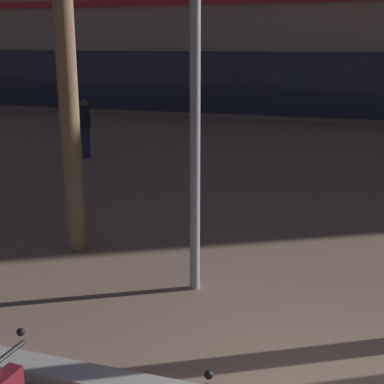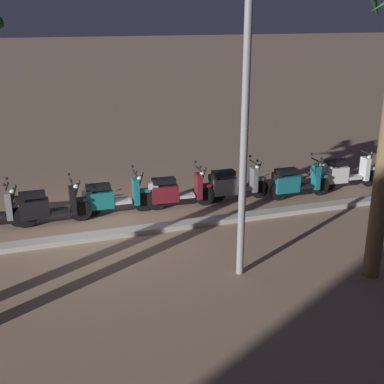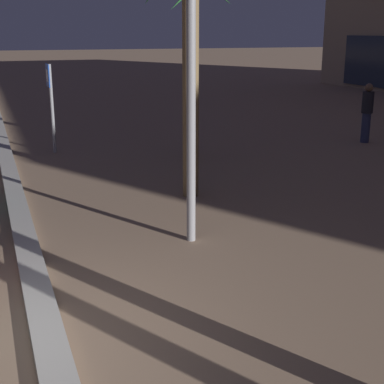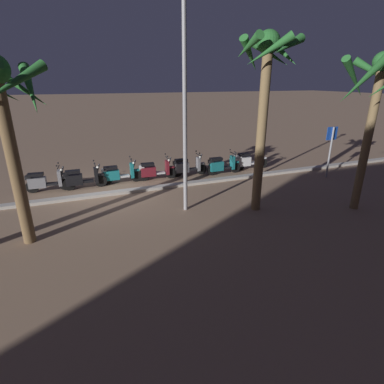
{
  "view_description": "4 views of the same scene",
  "coord_description": "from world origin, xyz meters",
  "px_view_note": "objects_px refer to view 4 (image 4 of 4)",
  "views": [
    {
      "loc": [
        -0.25,
        -4.06,
        3.44
      ],
      "look_at": [
        -2.53,
        3.12,
        1.35
      ],
      "focal_mm": 50.94,
      "sensor_mm": 36.0,
      "label": 1
    },
    {
      "loc": [
        1.34,
        11.05,
        4.84
      ],
      "look_at": [
        -1.93,
        1.27,
        1.21
      ],
      "focal_mm": 47.99,
      "sensor_mm": 36.0,
      "label": 2
    },
    {
      "loc": [
        5.54,
        -0.09,
        3.24
      ],
      "look_at": [
        -0.86,
        2.28,
        1.28
      ],
      "focal_mm": 52.36,
      "sensor_mm": 36.0,
      "label": 3
    },
    {
      "loc": [
        1.02,
        12.3,
        4.42
      ],
      "look_at": [
        -2.25,
        3.86,
        1.05
      ],
      "focal_mm": 28.21,
      "sensor_mm": 36.0,
      "label": 4
    }
  ],
  "objects_px": {
    "scooter_teal_gap_after_mid": "(118,174)",
    "palm_tree_near_sign": "(377,94)",
    "scooter_white_far_back": "(249,161)",
    "palm_tree_by_mall_entrance": "(2,107)",
    "palm_tree_far_corner": "(266,80)",
    "street_lamp": "(185,83)",
    "scooter_grey_mid_front": "(187,167)",
    "crossing_sign": "(331,146)",
    "scooter_teal_lead_nearest": "(221,165)",
    "scooter_black_tail_end": "(81,179)",
    "scooter_grey_last_in_row": "(45,181)",
    "scooter_maroon_mid_rear": "(154,171)"
  },
  "relations": [
    {
      "from": "scooter_grey_mid_front",
      "to": "palm_tree_by_mall_entrance",
      "type": "distance_m",
      "value": 8.49
    },
    {
      "from": "scooter_grey_mid_front",
      "to": "street_lamp",
      "type": "xyz_separation_m",
      "value": [
        1.46,
        3.82,
        3.87
      ]
    },
    {
      "from": "scooter_teal_gap_after_mid",
      "to": "crossing_sign",
      "type": "bearing_deg",
      "value": 164.39
    },
    {
      "from": "scooter_teal_lead_nearest",
      "to": "palm_tree_far_corner",
      "type": "bearing_deg",
      "value": 80.14
    },
    {
      "from": "palm_tree_far_corner",
      "to": "street_lamp",
      "type": "relative_size",
      "value": 0.82
    },
    {
      "from": "street_lamp",
      "to": "scooter_maroon_mid_rear",
      "type": "bearing_deg",
      "value": -87.36
    },
    {
      "from": "scooter_grey_mid_front",
      "to": "palm_tree_near_sign",
      "type": "distance_m",
      "value": 8.17
    },
    {
      "from": "scooter_white_far_back",
      "to": "scooter_teal_gap_after_mid",
      "type": "relative_size",
      "value": 1.01
    },
    {
      "from": "crossing_sign",
      "to": "palm_tree_far_corner",
      "type": "relative_size",
      "value": 0.41
    },
    {
      "from": "palm_tree_far_corner",
      "to": "scooter_teal_lead_nearest",
      "type": "bearing_deg",
      "value": -99.86
    },
    {
      "from": "palm_tree_near_sign",
      "to": "palm_tree_far_corner",
      "type": "bearing_deg",
      "value": -19.7
    },
    {
      "from": "scooter_teal_gap_after_mid",
      "to": "scooter_grey_last_in_row",
      "type": "relative_size",
      "value": 1.02
    },
    {
      "from": "palm_tree_near_sign",
      "to": "palm_tree_by_mall_entrance",
      "type": "bearing_deg",
      "value": -8.27
    },
    {
      "from": "scooter_teal_gap_after_mid",
      "to": "palm_tree_near_sign",
      "type": "distance_m",
      "value": 10.34
    },
    {
      "from": "scooter_black_tail_end",
      "to": "palm_tree_by_mall_entrance",
      "type": "height_order",
      "value": "palm_tree_by_mall_entrance"
    },
    {
      "from": "scooter_maroon_mid_rear",
      "to": "scooter_grey_last_in_row",
      "type": "xyz_separation_m",
      "value": [
        4.67,
        -0.09,
        0.0
      ]
    },
    {
      "from": "scooter_teal_gap_after_mid",
      "to": "crossing_sign",
      "type": "height_order",
      "value": "crossing_sign"
    },
    {
      "from": "scooter_white_far_back",
      "to": "palm_tree_far_corner",
      "type": "xyz_separation_m",
      "value": [
        2.49,
        4.61,
        3.96
      ]
    },
    {
      "from": "scooter_teal_gap_after_mid",
      "to": "scooter_grey_last_in_row",
      "type": "bearing_deg",
      "value": -0.03
    },
    {
      "from": "palm_tree_far_corner",
      "to": "scooter_grey_last_in_row",
      "type": "bearing_deg",
      "value": -33.31
    },
    {
      "from": "palm_tree_near_sign",
      "to": "street_lamp",
      "type": "bearing_deg",
      "value": -19.93
    },
    {
      "from": "scooter_teal_lead_nearest",
      "to": "scooter_maroon_mid_rear",
      "type": "xyz_separation_m",
      "value": [
        3.32,
        -0.32,
        -0.01
      ]
    },
    {
      "from": "scooter_teal_lead_nearest",
      "to": "scooter_maroon_mid_rear",
      "type": "distance_m",
      "value": 3.33
    },
    {
      "from": "scooter_white_far_back",
      "to": "crossing_sign",
      "type": "xyz_separation_m",
      "value": [
        -2.8,
        2.52,
        1.04
      ]
    },
    {
      "from": "scooter_grey_mid_front",
      "to": "street_lamp",
      "type": "distance_m",
      "value": 5.63
    },
    {
      "from": "scooter_teal_lead_nearest",
      "to": "scooter_teal_gap_after_mid",
      "type": "distance_m",
      "value": 4.99
    },
    {
      "from": "scooter_teal_lead_nearest",
      "to": "scooter_maroon_mid_rear",
      "type": "bearing_deg",
      "value": -5.58
    },
    {
      "from": "palm_tree_by_mall_entrance",
      "to": "crossing_sign",
      "type": "bearing_deg",
      "value": -172.17
    },
    {
      "from": "scooter_teal_lead_nearest",
      "to": "scooter_teal_gap_after_mid",
      "type": "relative_size",
      "value": 0.98
    },
    {
      "from": "crossing_sign",
      "to": "palm_tree_far_corner",
      "type": "bearing_deg",
      "value": 21.6
    },
    {
      "from": "scooter_teal_lead_nearest",
      "to": "scooter_grey_mid_front",
      "type": "distance_m",
      "value": 1.73
    },
    {
      "from": "scooter_grey_mid_front",
      "to": "palm_tree_far_corner",
      "type": "relative_size",
      "value": 0.3
    },
    {
      "from": "scooter_grey_mid_front",
      "to": "scooter_maroon_mid_rear",
      "type": "bearing_deg",
      "value": 1.13
    },
    {
      "from": "scooter_white_far_back",
      "to": "palm_tree_near_sign",
      "type": "height_order",
      "value": "palm_tree_near_sign"
    },
    {
      "from": "scooter_maroon_mid_rear",
      "to": "palm_tree_by_mall_entrance",
      "type": "xyz_separation_m",
      "value": [
        4.85,
        4.32,
        3.35
      ]
    },
    {
      "from": "scooter_grey_mid_front",
      "to": "palm_tree_by_mall_entrance",
      "type": "xyz_separation_m",
      "value": [
        6.48,
        4.35,
        3.33
      ]
    },
    {
      "from": "scooter_teal_lead_nearest",
      "to": "crossing_sign",
      "type": "distance_m",
      "value": 5.17
    },
    {
      "from": "scooter_grey_last_in_row",
      "to": "street_lamp",
      "type": "bearing_deg",
      "value": 141.37
    },
    {
      "from": "scooter_white_far_back",
      "to": "street_lamp",
      "type": "height_order",
      "value": "street_lamp"
    },
    {
      "from": "palm_tree_far_corner",
      "to": "street_lamp",
      "type": "height_order",
      "value": "street_lamp"
    },
    {
      "from": "scooter_teal_gap_after_mid",
      "to": "street_lamp",
      "type": "relative_size",
      "value": 0.26
    },
    {
      "from": "scooter_teal_lead_nearest",
      "to": "crossing_sign",
      "type": "xyz_separation_m",
      "value": [
        -4.54,
        2.25,
        1.04
      ]
    },
    {
      "from": "crossing_sign",
      "to": "palm_tree_by_mall_entrance",
      "type": "distance_m",
      "value": 13.03
    },
    {
      "from": "scooter_grey_mid_front",
      "to": "scooter_teal_gap_after_mid",
      "type": "distance_m",
      "value": 3.28
    },
    {
      "from": "palm_tree_far_corner",
      "to": "palm_tree_by_mall_entrance",
      "type": "relative_size",
      "value": 1.16
    },
    {
      "from": "street_lamp",
      "to": "scooter_grey_mid_front",
      "type": "bearing_deg",
      "value": -110.86
    },
    {
      "from": "palm_tree_far_corner",
      "to": "scooter_grey_mid_front",
      "type": "bearing_deg",
      "value": -78.77
    },
    {
      "from": "scooter_black_tail_end",
      "to": "street_lamp",
      "type": "xyz_separation_m",
      "value": [
        -3.41,
        3.69,
        3.87
      ]
    },
    {
      "from": "scooter_grey_mid_front",
      "to": "palm_tree_near_sign",
      "type": "height_order",
      "value": "palm_tree_near_sign"
    },
    {
      "from": "scooter_white_far_back",
      "to": "palm_tree_by_mall_entrance",
      "type": "relative_size",
      "value": 0.37
    }
  ]
}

